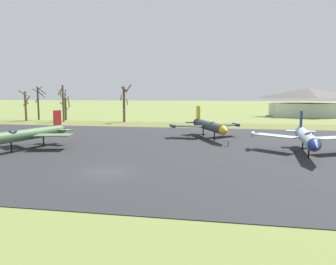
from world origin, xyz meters
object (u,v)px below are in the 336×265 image
object	(u,v)px
jet_fighter_rear_left	(209,126)
jet_fighter_front_right	(306,137)
info_placard_rear_left	(228,142)
visitor_building	(308,102)
jet_fighter_front_left	(26,134)

from	to	relation	value
jet_fighter_rear_left	jet_fighter_front_right	bearing A→B (deg)	-44.66
jet_fighter_front_right	jet_fighter_rear_left	xyz separation A→B (m)	(-11.53, 11.40, 0.02)
info_placard_rear_left	visitor_building	distance (m)	65.96
info_placard_rear_left	jet_fighter_front_right	bearing A→B (deg)	-26.01
jet_fighter_front_right	info_placard_rear_left	xyz separation A→B (m)	(-8.59, 4.19, -1.41)
jet_fighter_rear_left	info_placard_rear_left	size ratio (longest dim) A/B	14.94
visitor_building	info_placard_rear_left	bearing A→B (deg)	-110.84
jet_fighter_front_right	info_placard_rear_left	size ratio (longest dim) A/B	15.95
jet_fighter_front_right	visitor_building	xyz separation A→B (m)	(14.84, 65.74, 2.35)
info_placard_rear_left	visitor_building	size ratio (longest dim) A/B	0.04
jet_fighter_rear_left	visitor_building	xyz separation A→B (m)	(26.37, 54.34, 2.33)
jet_fighter_rear_left	visitor_building	world-z (taller)	visitor_building
jet_fighter_front_right	visitor_building	size ratio (longest dim) A/B	0.64
jet_fighter_front_right	info_placard_rear_left	distance (m)	9.66
jet_fighter_front_left	visitor_building	world-z (taller)	visitor_building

